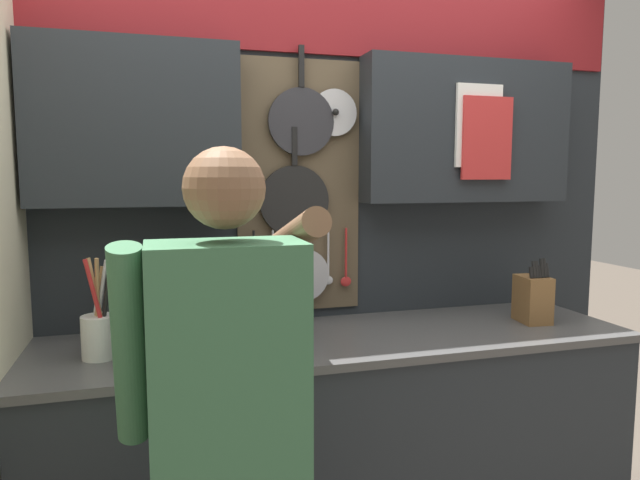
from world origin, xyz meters
TOP-DOWN VIEW (x-y plane):
  - base_cabinet_counter at (0.00, -0.00)m, footprint 2.28×0.64m
  - back_wall_unit at (0.01, 0.29)m, footprint 2.85×0.23m
  - microwave at (-0.46, -0.03)m, footprint 0.51×0.37m
  - knife_block at (0.83, -0.03)m, footprint 0.13×0.16m
  - utensil_crock at (-0.87, -0.03)m, footprint 0.11×0.11m
  - person at (-0.52, -0.65)m, footprint 0.54×0.63m

SIDE VIEW (x-z plane):
  - base_cabinet_counter at x=0.00m, z-range 0.00..0.93m
  - person at x=-0.52m, z-range 0.15..1.77m
  - utensil_crock at x=-0.87m, z-range 0.85..1.20m
  - knife_block at x=0.83m, z-range 0.90..1.17m
  - microwave at x=-0.46m, z-range 0.93..1.25m
  - back_wall_unit at x=0.01m, z-range 0.23..2.74m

